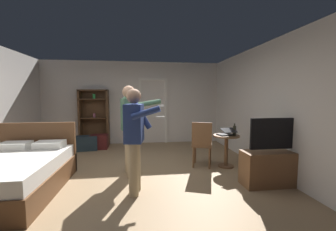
# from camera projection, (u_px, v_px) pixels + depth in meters

# --- Properties ---
(ground_plane) EXTENTS (6.79, 6.79, 0.00)m
(ground_plane) POSITION_uv_depth(u_px,v_px,m) (129.00, 179.00, 3.92)
(ground_plane) COLOR #997A56
(wall_back) EXTENTS (5.85, 0.12, 2.65)m
(wall_back) POSITION_uv_depth(u_px,v_px,m) (133.00, 103.00, 6.91)
(wall_back) COLOR silver
(wall_back) RESTS_ON ground_plane
(wall_right) EXTENTS (0.12, 6.42, 2.65)m
(wall_right) POSITION_uv_depth(u_px,v_px,m) (275.00, 107.00, 4.17)
(wall_right) COLOR silver
(wall_right) RESTS_ON ground_plane
(doorway_frame) EXTENTS (0.93, 0.08, 2.13)m
(doorway_frame) POSITION_uv_depth(u_px,v_px,m) (153.00, 106.00, 6.92)
(doorway_frame) COLOR white
(doorway_frame) RESTS_ON ground_plane
(bed) EXTENTS (1.38, 1.98, 1.02)m
(bed) POSITION_uv_depth(u_px,v_px,m) (15.00, 174.00, 3.39)
(bed) COLOR brown
(bed) RESTS_ON ground_plane
(bookshelf) EXTENTS (0.89, 0.32, 1.74)m
(bookshelf) POSITION_uv_depth(u_px,v_px,m) (94.00, 115.00, 6.56)
(bookshelf) COLOR #4C331E
(bookshelf) RESTS_ON ground_plane
(tv_flatscreen) EXTENTS (1.10, 0.40, 1.17)m
(tv_flatscreen) POSITION_uv_depth(u_px,v_px,m) (274.00, 165.00, 3.66)
(tv_flatscreen) COLOR brown
(tv_flatscreen) RESTS_ON ground_plane
(side_table) EXTENTS (0.56, 0.56, 0.70)m
(side_table) POSITION_uv_depth(u_px,v_px,m) (226.00, 146.00, 4.60)
(side_table) COLOR brown
(side_table) RESTS_ON ground_plane
(laptop) EXTENTS (0.39, 0.39, 0.16)m
(laptop) POSITION_uv_depth(u_px,v_px,m) (226.00, 133.00, 4.53)
(laptop) COLOR black
(laptop) RESTS_ON side_table
(bottle_on_table) EXTENTS (0.06, 0.06, 0.26)m
(bottle_on_table) POSITION_uv_depth(u_px,v_px,m) (234.00, 130.00, 4.51)
(bottle_on_table) COLOR #2E2E20
(bottle_on_table) RESTS_ON side_table
(wooden_chair) EXTENTS (0.54, 0.54, 0.99)m
(wooden_chair) POSITION_uv_depth(u_px,v_px,m) (202.00, 142.00, 4.57)
(wooden_chair) COLOR brown
(wooden_chair) RESTS_ON ground_plane
(person_blue_shirt) EXTENTS (0.60, 0.61, 1.65)m
(person_blue_shirt) POSITION_uv_depth(u_px,v_px,m) (135.00, 134.00, 3.29)
(person_blue_shirt) COLOR tan
(person_blue_shirt) RESTS_ON ground_plane
(person_striped_shirt) EXTENTS (0.84, 0.66, 1.74)m
(person_striped_shirt) POSITION_uv_depth(u_px,v_px,m) (130.00, 123.00, 4.08)
(person_striped_shirt) COLOR tan
(person_striped_shirt) RESTS_ON ground_plane
(suitcase_dark) EXTENTS (0.49, 0.36, 0.42)m
(suitcase_dark) POSITION_uv_depth(u_px,v_px,m) (99.00, 142.00, 6.19)
(suitcase_dark) COLOR #4C1919
(suitcase_dark) RESTS_ON ground_plane
(suitcase_small) EXTENTS (0.62, 0.40, 0.41)m
(suitcase_small) POSITION_uv_depth(u_px,v_px,m) (87.00, 143.00, 6.02)
(suitcase_small) COLOR #1E2D38
(suitcase_small) RESTS_ON ground_plane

